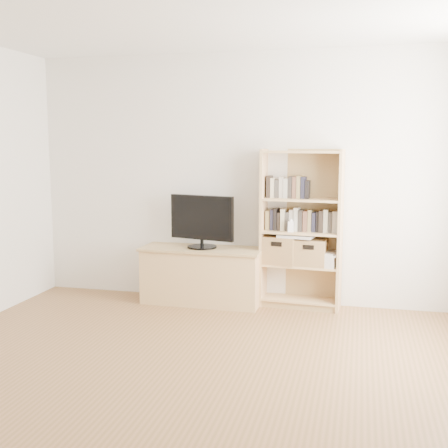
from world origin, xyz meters
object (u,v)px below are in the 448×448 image
(basket_right, at_px, (310,252))
(bookshelf, at_px, (301,229))
(baby_monitor, at_px, (291,227))
(television, at_px, (202,221))
(laptop, at_px, (297,236))
(tv_stand, at_px, (202,276))
(basket_left, at_px, (280,249))

(basket_right, bearing_deg, bookshelf, 177.29)
(bookshelf, bearing_deg, baby_monitor, -135.00)
(television, distance_m, baby_monitor, 0.92)
(television, xyz_separation_m, basket_right, (1.12, 0.08, -0.29))
(bookshelf, xyz_separation_m, laptop, (-0.04, -0.02, -0.06))
(bookshelf, height_order, television, bookshelf)
(basket_right, height_order, laptop, laptop)
(tv_stand, distance_m, basket_left, 0.86)
(tv_stand, height_order, basket_left, basket_left)
(tv_stand, relative_size, baby_monitor, 11.34)
(baby_monitor, bearing_deg, laptop, 43.42)
(bookshelf, distance_m, basket_left, 0.31)
(laptop, bearing_deg, bookshelf, 36.23)
(tv_stand, bearing_deg, baby_monitor, 1.04)
(baby_monitor, bearing_deg, basket_left, 135.61)
(television, relative_size, basket_left, 2.09)
(television, height_order, baby_monitor, television)
(baby_monitor, distance_m, basket_left, 0.30)
(bookshelf, bearing_deg, basket_left, -178.81)
(basket_left, bearing_deg, tv_stand, -166.31)
(basket_left, bearing_deg, baby_monitor, -31.41)
(baby_monitor, distance_m, laptop, 0.13)
(television, xyz_separation_m, baby_monitor, (0.92, 0.00, -0.03))
(tv_stand, height_order, laptop, laptop)
(baby_monitor, relative_size, laptop, 0.31)
(television, bearing_deg, basket_right, 17.06)
(bookshelf, xyz_separation_m, baby_monitor, (-0.10, -0.08, 0.04))
(bookshelf, bearing_deg, television, -171.10)
(tv_stand, height_order, baby_monitor, baby_monitor)
(tv_stand, xyz_separation_m, laptop, (0.98, 0.07, 0.46))
(baby_monitor, bearing_deg, television, 174.03)
(basket_left, bearing_deg, television, -166.31)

